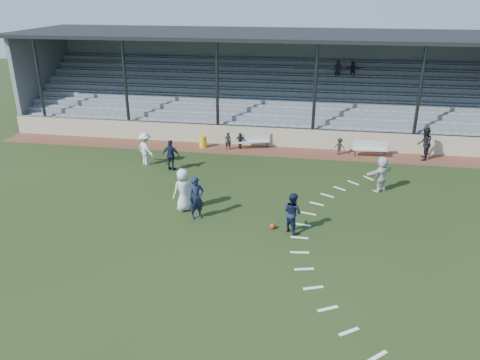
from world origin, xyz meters
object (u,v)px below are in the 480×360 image
player_navy_lead (196,198)px  official (424,144)px  trash_bin (203,142)px  player_white_lead (183,190)px  football (273,226)px  bench_left (254,139)px  bench_right (370,147)px

player_navy_lead → official: (11.08, 9.47, 0.03)m
trash_bin → player_white_lead: player_white_lead is taller
football → player_white_lead: player_white_lead is taller
trash_bin → official: size_ratio=0.39×
trash_bin → official: 13.17m
football → player_navy_lead: 3.47m
bench_left → official: 10.02m
football → player_navy_lead: (-3.35, 0.41, 0.83)m
bench_left → football: bearing=-94.4°
bench_left → football: (2.27, -10.37, -0.47)m
official → bench_left: bearing=-79.6°
player_white_lead → official: player_white_lead is taller
bench_right → player_white_lead: size_ratio=1.03×
bench_left → bench_right: same height
football → player_white_lead: 4.36m
trash_bin → player_navy_lead: (2.08, -9.55, 0.56)m
bench_right → player_navy_lead: size_ratio=1.06×
bench_right → football: bearing=-118.7°
bench_left → bench_right: (7.00, -0.37, 0.00)m
bench_left → bench_right: 7.01m
bench_right → trash_bin: size_ratio=2.72×
bench_right → player_navy_lead: (-8.08, -9.59, 0.37)m
bench_right → player_white_lead: player_white_lead is taller
bench_left → player_white_lead: bearing=-118.1°
player_navy_lead → official: bearing=4.5°
bench_left → football: bench_left is taller
bench_right → player_white_lead: (-8.86, -8.88, 0.40)m
bench_left → player_navy_lead: player_navy_lead is taller
football → player_white_lead: size_ratio=0.12×
trash_bin → football: size_ratio=3.17×
player_white_lead → player_navy_lead: size_ratio=1.03×
football → bench_right: bearing=64.7°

